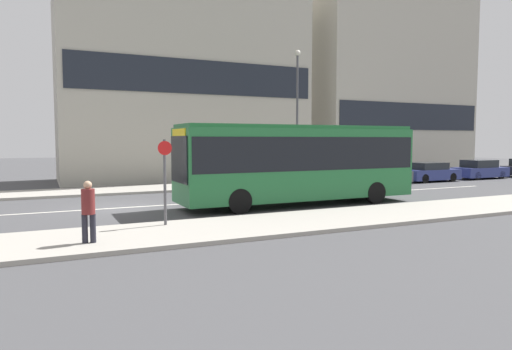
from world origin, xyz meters
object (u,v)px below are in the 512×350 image
(parked_car_0, at_px, (374,175))
(street_lamp, at_px, (297,104))
(bus_stop_sign, at_px, (165,175))
(pedestrian_near_stop, at_px, (88,208))
(city_bus, at_px, (299,160))
(parked_car_2, at_px, (480,170))
(parked_car_1, at_px, (429,172))

(parked_car_0, xyz_separation_m, street_lamp, (-4.16, 2.45, 4.44))
(bus_stop_sign, bearing_deg, pedestrian_near_stop, -145.85)
(city_bus, height_order, street_lamp, street_lamp)
(city_bus, bearing_deg, pedestrian_near_stop, -149.21)
(parked_car_2, height_order, bus_stop_sign, bus_stop_sign)
(parked_car_2, distance_m, bus_stop_sign, 26.73)
(pedestrian_near_stop, distance_m, bus_stop_sign, 3.00)
(bus_stop_sign, bearing_deg, street_lamp, 44.33)
(bus_stop_sign, height_order, street_lamp, street_lamp)
(city_bus, bearing_deg, bus_stop_sign, -152.25)
(city_bus, distance_m, pedestrian_near_stop, 10.06)
(parked_car_2, height_order, street_lamp, street_lamp)
(parked_car_1, height_order, street_lamp, street_lamp)
(parked_car_1, bearing_deg, parked_car_2, 1.48)
(parked_car_0, relative_size, parked_car_1, 1.16)
(parked_car_1, bearing_deg, city_bus, -156.98)
(city_bus, bearing_deg, parked_car_1, 27.09)
(city_bus, xyz_separation_m, parked_car_2, (18.70, 5.93, -1.32))
(city_bus, relative_size, parked_car_1, 2.62)
(city_bus, relative_size, parked_car_0, 2.25)
(parked_car_2, bearing_deg, parked_car_0, -177.93)
(city_bus, relative_size, parked_car_2, 2.60)
(parked_car_0, bearing_deg, bus_stop_sign, -151.13)
(parked_car_1, xyz_separation_m, parked_car_2, (5.04, 0.13, 0.03))
(parked_car_0, relative_size, parked_car_2, 1.16)
(parked_car_1, height_order, bus_stop_sign, bus_stop_sign)
(parked_car_0, bearing_deg, street_lamp, 149.46)
(parked_car_1, relative_size, bus_stop_sign, 1.50)
(parked_car_1, height_order, pedestrian_near_stop, pedestrian_near_stop)
(parked_car_0, height_order, parked_car_2, parked_car_2)
(bus_stop_sign, bearing_deg, parked_car_1, 23.23)
(parked_car_1, bearing_deg, street_lamp, 166.18)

